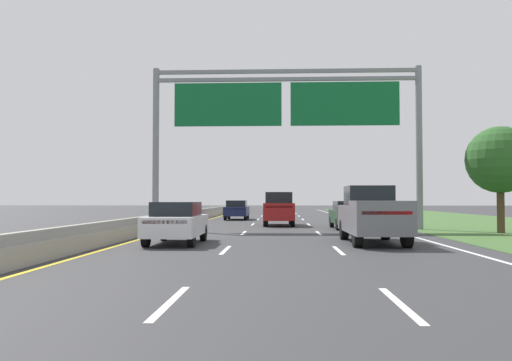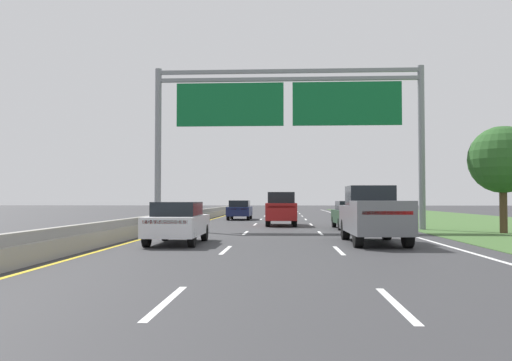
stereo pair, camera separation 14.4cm
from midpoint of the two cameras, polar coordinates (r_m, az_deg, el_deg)
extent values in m
plane|color=#333335|center=(33.30, 2.50, -4.86)|extent=(220.00, 220.00, 0.00)
cube|color=white|center=(9.11, -9.50, -12.53)|extent=(0.14, 3.00, 0.01)
cube|color=white|center=(17.93, -3.46, -7.33)|extent=(0.14, 3.00, 0.01)
cube|color=white|center=(26.88, -1.46, -5.55)|extent=(0.14, 3.00, 0.01)
cube|color=white|center=(35.85, -0.47, -4.65)|extent=(0.14, 3.00, 0.01)
cube|color=white|center=(44.83, 0.13, -4.12)|extent=(0.14, 3.00, 0.01)
cube|color=white|center=(53.82, 0.53, -3.76)|extent=(0.14, 3.00, 0.01)
cube|color=white|center=(62.81, 0.81, -3.51)|extent=(0.14, 3.00, 0.01)
cube|color=white|center=(71.80, 1.02, -3.32)|extent=(0.14, 3.00, 0.01)
cube|color=white|center=(80.80, 1.18, -3.17)|extent=(0.14, 3.00, 0.01)
cube|color=white|center=(9.11, 14.52, -12.50)|extent=(0.14, 3.00, 0.01)
cube|color=white|center=(17.93, 8.47, -7.31)|extent=(0.14, 3.00, 0.01)
cube|color=white|center=(26.88, 6.47, -5.54)|extent=(0.14, 3.00, 0.01)
cube|color=white|center=(35.85, 5.47, -4.65)|extent=(0.14, 3.00, 0.01)
cube|color=white|center=(44.83, 4.87, -4.11)|extent=(0.14, 3.00, 0.01)
cube|color=white|center=(53.82, 4.47, -3.76)|extent=(0.14, 3.00, 0.01)
cube|color=white|center=(62.81, 4.19, -3.50)|extent=(0.14, 3.00, 0.01)
cube|color=white|center=(71.80, 3.98, -3.31)|extent=(0.14, 3.00, 0.01)
cube|color=white|center=(80.80, 3.81, -3.16)|extent=(0.14, 3.00, 0.01)
cube|color=white|center=(33.82, 12.58, -4.77)|extent=(0.16, 106.00, 0.01)
cube|color=gold|center=(33.82, -7.58, -4.80)|extent=(0.16, 106.00, 0.01)
cube|color=#3D602D|center=(36.11, 25.30, -4.44)|extent=(14.00, 110.00, 0.02)
cube|color=#99968E|center=(33.94, -8.75, -4.32)|extent=(0.60, 110.00, 0.55)
cube|color=#99968E|center=(33.92, -8.74, -3.61)|extent=(0.25, 110.00, 0.30)
cylinder|color=gray|center=(31.02, -10.67, 3.35)|extent=(0.36, 0.36, 9.08)
cylinder|color=gray|center=(31.16, 16.73, 3.37)|extent=(0.36, 0.36, 9.08)
cube|color=gray|center=(30.92, 3.04, 11.44)|extent=(14.70, 0.24, 0.20)
cube|color=gray|center=(30.82, 3.04, 10.63)|extent=(14.70, 0.24, 0.20)
cube|color=#0C602D|center=(30.50, -3.12, 8.01)|extent=(6.00, 0.12, 2.42)
cube|color=#0C602D|center=(30.56, 9.22, 8.01)|extent=(6.00, 0.12, 2.42)
cube|color=slate|center=(21.02, 12.01, -4.00)|extent=(2.04, 5.41, 1.00)
cube|color=black|center=(21.84, 11.61, -1.59)|extent=(1.73, 1.91, 0.78)
cube|color=#B21414|center=(18.39, 13.43, -3.35)|extent=(1.68, 0.09, 0.12)
cube|color=slate|center=(19.30, 12.88, -2.40)|extent=(2.01, 1.96, 0.20)
cylinder|color=black|center=(22.73, 9.10, -5.12)|extent=(0.31, 0.84, 0.84)
cylinder|color=black|center=(23.00, 13.32, -5.06)|extent=(0.31, 0.84, 0.84)
cylinder|color=black|center=(19.10, 10.45, -5.72)|extent=(0.31, 0.84, 0.84)
cylinder|color=black|center=(19.42, 15.44, -5.62)|extent=(0.31, 0.84, 0.84)
cube|color=#193D23|center=(31.03, 9.65, -3.77)|extent=(1.90, 4.43, 0.72)
cube|color=black|center=(30.97, 9.66, -2.63)|extent=(1.61, 2.33, 0.52)
cube|color=#B21414|center=(28.89, 10.26, -3.48)|extent=(1.53, 0.11, 0.12)
cylinder|color=black|center=(32.43, 7.88, -4.34)|extent=(0.23, 0.66, 0.66)
cylinder|color=black|center=(32.64, 10.68, -4.31)|extent=(0.23, 0.66, 0.66)
cylinder|color=black|center=(29.46, 8.53, -4.58)|extent=(0.23, 0.66, 0.66)
cylinder|color=black|center=(29.70, 11.60, -4.54)|extent=(0.23, 0.66, 0.66)
cube|color=silver|center=(20.58, -8.57, -4.71)|extent=(1.83, 4.40, 0.72)
cube|color=black|center=(20.51, -8.59, -2.98)|extent=(1.57, 2.30, 0.52)
cube|color=#B21414|center=(18.45, -9.84, -4.34)|extent=(1.53, 0.08, 0.12)
cylinder|color=black|center=(22.22, -9.87, -5.43)|extent=(0.22, 0.66, 0.66)
cylinder|color=black|center=(21.94, -5.77, -5.49)|extent=(0.22, 0.66, 0.66)
cylinder|color=black|center=(19.31, -11.77, -5.94)|extent=(0.22, 0.66, 0.66)
cylinder|color=black|center=(18.99, -7.05, -6.03)|extent=(0.22, 0.66, 0.66)
cube|color=#161E47|center=(44.24, -2.13, -3.26)|extent=(1.83, 4.40, 0.72)
cube|color=black|center=(44.18, -2.14, -2.45)|extent=(1.57, 2.30, 0.52)
cube|color=#B21414|center=(42.09, -2.37, -3.03)|extent=(1.53, 0.08, 0.12)
cylinder|color=black|center=(45.81, -2.98, -3.66)|extent=(0.22, 0.66, 0.66)
cylinder|color=black|center=(45.69, -0.98, -3.67)|extent=(0.22, 0.66, 0.66)
cylinder|color=black|center=(42.84, -3.37, -3.78)|extent=(0.22, 0.66, 0.66)
cylinder|color=black|center=(42.70, -1.23, -3.79)|extent=(0.22, 0.66, 0.66)
cube|color=maroon|center=(34.39, 2.29, -3.26)|extent=(1.95, 4.72, 1.05)
cube|color=black|center=(34.23, 2.29, -1.82)|extent=(1.66, 3.02, 0.68)
cube|color=#B21414|center=(32.08, 2.32, -2.79)|extent=(1.60, 0.10, 0.12)
cylinder|color=black|center=(36.01, 0.97, -4.04)|extent=(0.27, 0.76, 0.76)
cylinder|color=black|center=(36.02, 3.58, -4.04)|extent=(0.27, 0.76, 0.76)
cylinder|color=black|center=(32.82, 0.88, -4.24)|extent=(0.27, 0.76, 0.76)
cylinder|color=black|center=(32.83, 3.75, -4.24)|extent=(0.27, 0.76, 0.76)
cylinder|color=#4C3823|center=(29.05, 24.31, -2.84)|extent=(0.36, 0.36, 2.30)
sphere|color=#285623|center=(29.11, 24.24, 2.02)|extent=(3.29, 3.29, 3.29)
camera|label=1|loc=(0.07, -90.25, 0.01)|focal=37.87mm
camera|label=2|loc=(0.07, 89.75, -0.01)|focal=37.87mm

